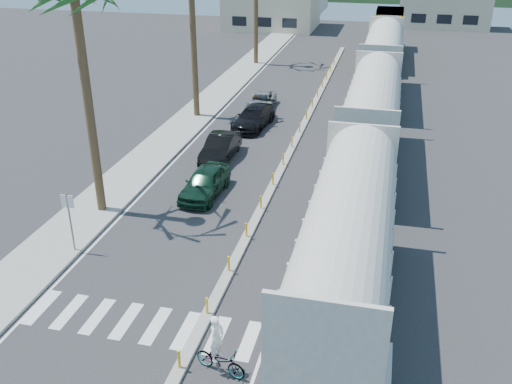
% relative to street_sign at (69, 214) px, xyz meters
% --- Properties ---
extents(ground, '(140.00, 140.00, 0.00)m').
position_rel_street_sign_xyz_m(ground, '(7.30, -2.00, -1.97)').
color(ground, '#28282B').
rests_on(ground, ground).
extents(sidewalk, '(3.00, 90.00, 0.15)m').
position_rel_street_sign_xyz_m(sidewalk, '(-1.20, 23.00, -1.90)').
color(sidewalk, gray).
rests_on(sidewalk, ground).
extents(rails, '(1.56, 100.00, 0.06)m').
position_rel_street_sign_xyz_m(rails, '(12.30, 26.00, -1.94)').
color(rails, black).
rests_on(rails, ground).
extents(median, '(0.45, 60.00, 0.85)m').
position_rel_street_sign_xyz_m(median, '(7.30, 17.96, -1.88)').
color(median, gray).
rests_on(median, ground).
extents(crosswalk, '(14.00, 2.20, 0.01)m').
position_rel_street_sign_xyz_m(crosswalk, '(7.30, -4.00, -1.97)').
color(crosswalk, silver).
rests_on(crosswalk, ground).
extents(lane_markings, '(9.42, 90.00, 0.01)m').
position_rel_street_sign_xyz_m(lane_markings, '(5.15, 23.00, -1.97)').
color(lane_markings, silver).
rests_on(lane_markings, ground).
extents(freight_train, '(3.00, 60.94, 5.85)m').
position_rel_street_sign_xyz_m(freight_train, '(12.30, 18.23, 0.93)').
color(freight_train, '#B9B7A9').
rests_on(freight_train, ground).
extents(street_sign, '(0.60, 0.08, 3.00)m').
position_rel_street_sign_xyz_m(street_sign, '(0.00, 0.00, 0.00)').
color(street_sign, slate).
rests_on(street_sign, ground).
extents(car_lead, '(2.23, 4.69, 1.54)m').
position_rel_street_sign_xyz_m(car_lead, '(3.92, 7.07, -1.20)').
color(car_lead, black).
rests_on(car_lead, ground).
extents(car_second, '(1.63, 4.60, 1.51)m').
position_rel_street_sign_xyz_m(car_second, '(3.21, 12.38, -1.21)').
color(car_second, black).
rests_on(car_second, ground).
extents(car_third, '(3.09, 5.52, 1.48)m').
position_rel_street_sign_xyz_m(car_third, '(3.80, 18.69, -1.23)').
color(car_third, black).
rests_on(car_third, ground).
extents(car_rear, '(2.66, 4.71, 1.23)m').
position_rel_street_sign_xyz_m(car_rear, '(3.29, 23.30, -1.36)').
color(car_rear, '#AEB1B3').
rests_on(car_rear, ground).
extents(cyclist, '(1.61, 2.20, 2.26)m').
position_rel_street_sign_xyz_m(cyclist, '(8.64, -5.72, -1.26)').
color(cyclist, '#9EA0A5').
rests_on(cyclist, ground).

